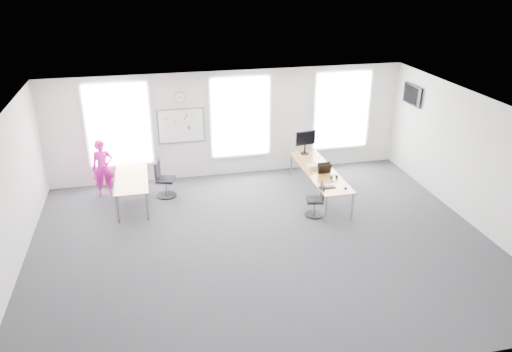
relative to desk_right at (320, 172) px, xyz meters
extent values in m
plane|color=#27272C|center=(-2.00, -2.02, -0.67)|extent=(10.00, 10.00, 0.00)
plane|color=white|center=(-2.00, -2.02, 2.33)|extent=(10.00, 10.00, 0.00)
plane|color=silver|center=(-2.00, 1.98, 0.83)|extent=(10.00, 0.00, 10.00)
plane|color=silver|center=(-2.00, -6.02, 0.83)|extent=(10.00, 0.00, 10.00)
plane|color=silver|center=(-7.00, -2.02, 0.83)|extent=(0.00, 10.00, 10.00)
plane|color=silver|center=(3.00, -2.02, 0.83)|extent=(0.00, 10.00, 10.00)
cube|color=silver|center=(-5.00, 1.95, 1.03)|extent=(1.60, 0.06, 2.20)
cube|color=silver|center=(-1.70, 1.95, 1.03)|extent=(1.60, 0.06, 2.20)
cube|color=silver|center=(1.30, 1.95, 1.03)|extent=(1.60, 0.06, 2.20)
cube|color=#AF7633|center=(0.00, 0.00, 0.03)|extent=(0.79, 2.95, 0.03)
cylinder|color=gray|center=(-0.33, -1.42, -0.33)|extent=(0.05, 0.05, 0.69)
cylinder|color=gray|center=(0.33, -1.42, -0.33)|extent=(0.05, 0.05, 0.69)
cylinder|color=gray|center=(-0.33, 1.42, -0.33)|extent=(0.05, 0.05, 0.69)
cylinder|color=gray|center=(0.33, 1.42, -0.33)|extent=(0.05, 0.05, 0.69)
cube|color=#AF7633|center=(-4.75, 0.58, 0.04)|extent=(0.80, 1.99, 0.03)
cylinder|color=gray|center=(-5.09, -0.36, -0.32)|extent=(0.05, 0.05, 0.70)
cylinder|color=gray|center=(-4.41, -0.36, -0.32)|extent=(0.05, 0.05, 0.70)
cylinder|color=gray|center=(-5.09, 1.52, -0.32)|extent=(0.05, 0.05, 0.70)
cylinder|color=gray|center=(-4.41, 1.52, -0.32)|extent=(0.05, 0.05, 0.70)
cylinder|color=black|center=(-0.47, -1.01, -0.66)|extent=(0.45, 0.45, 0.03)
cylinder|color=gray|center=(-0.47, -1.01, -0.46)|extent=(0.05, 0.05, 0.36)
cube|color=black|center=(-0.47, -1.01, -0.26)|extent=(0.45, 0.45, 0.06)
cube|color=black|center=(-0.30, -1.04, -0.02)|extent=(0.12, 0.37, 0.39)
cylinder|color=black|center=(-3.90, 0.87, -0.66)|extent=(0.52, 0.52, 0.03)
cylinder|color=gray|center=(-3.90, 0.87, -0.43)|extent=(0.06, 0.06, 0.42)
cube|color=black|center=(-3.90, 0.87, -0.20)|extent=(0.55, 0.55, 0.07)
cube|color=black|center=(-4.09, 0.93, 0.08)|extent=(0.17, 0.42, 0.45)
imported|color=#EB17A6|center=(-5.47, 1.33, 0.08)|extent=(0.59, 0.43, 1.51)
cube|color=white|center=(-3.35, 1.95, 0.88)|extent=(1.20, 0.03, 0.90)
cylinder|color=gray|center=(-3.35, 1.95, 1.68)|extent=(0.30, 0.04, 0.30)
cube|color=black|center=(2.95, 0.98, 1.63)|extent=(0.06, 0.90, 0.55)
cube|color=black|center=(-0.18, -1.04, 0.06)|extent=(0.40, 0.15, 0.02)
ellipsoid|color=black|center=(0.23, -1.18, 0.07)|extent=(0.07, 0.11, 0.04)
cylinder|color=black|center=(0.08, -0.72, 0.05)|extent=(0.08, 0.08, 0.01)
cylinder|color=black|center=(0.10, -0.58, 0.09)|extent=(0.04, 0.09, 0.09)
cylinder|color=black|center=(0.24, -0.58, 0.09)|extent=(0.04, 0.09, 0.09)
cylinder|color=gold|center=(0.10, -0.58, 0.09)|extent=(0.01, 0.09, 0.09)
cube|color=black|center=(0.17, -0.58, 0.14)|extent=(0.16, 0.02, 0.01)
cube|color=black|center=(0.06, -0.15, 0.19)|extent=(0.34, 0.10, 0.28)
cube|color=orange|center=(0.06, -0.23, 0.18)|extent=(0.32, 0.11, 0.25)
cube|color=black|center=(0.06, -0.24, 0.19)|extent=(0.34, 0.11, 0.27)
cube|color=beige|center=(-0.14, 0.17, 0.10)|extent=(0.36, 0.30, 0.11)
cylinder|color=black|center=(-0.01, 1.25, 0.06)|extent=(0.24, 0.24, 0.02)
cylinder|color=black|center=(-0.01, 1.25, 0.18)|extent=(0.05, 0.05, 0.24)
cube|color=black|center=(-0.01, 1.23, 0.51)|extent=(0.60, 0.14, 0.40)
cube|color=black|center=(-0.01, 1.21, 0.51)|extent=(0.55, 0.10, 0.36)
camera|label=1|loc=(-4.22, -11.19, 5.09)|focal=35.00mm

